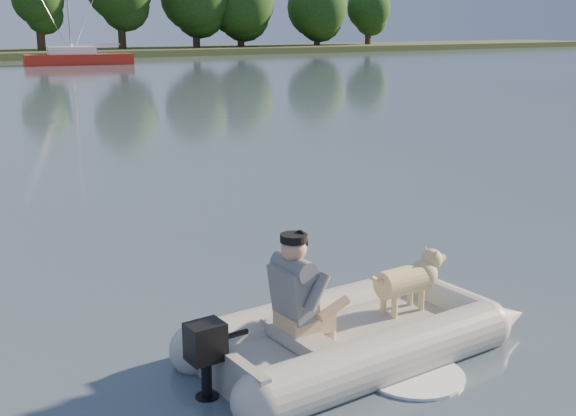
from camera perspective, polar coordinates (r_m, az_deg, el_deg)
water at (r=6.84m, az=7.52°, el=-11.09°), size 160.00×160.00×0.00m
dinghy at (r=6.62m, az=5.53°, el=-6.73°), size 4.34×2.87×1.30m
man at (r=6.22m, az=0.60°, el=-6.35°), size 0.70×0.61×1.01m
dog at (r=7.05m, az=9.08°, el=-6.06°), size 0.89×0.35×0.58m
outboard_motor at (r=5.93m, az=-6.48°, el=-12.14°), size 0.40×0.29×0.74m
sailboat at (r=55.13m, az=-16.29°, el=11.29°), size 7.77×3.36×10.33m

